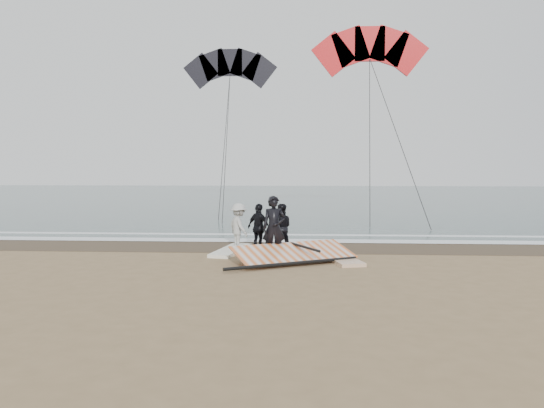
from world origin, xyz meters
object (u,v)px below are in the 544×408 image
Objects in this scene: board_white at (340,258)px; sail_rig at (292,255)px; board_cream at (231,250)px; man_main at (274,228)px.

sail_rig is at bearing 179.24° from board_white.
man_main is at bearing -29.64° from board_cream.
man_main reaches higher than sail_rig.
board_cream is 2.56m from sail_rig.
man_main reaches higher than board_cream.
board_white is 0.68× the size of sail_rig.
board_white is at bearing -5.88° from man_main.
board_white is 1.00× the size of board_cream.
man_main reaches higher than board_white.
sail_rig is at bearing -37.92° from man_main.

